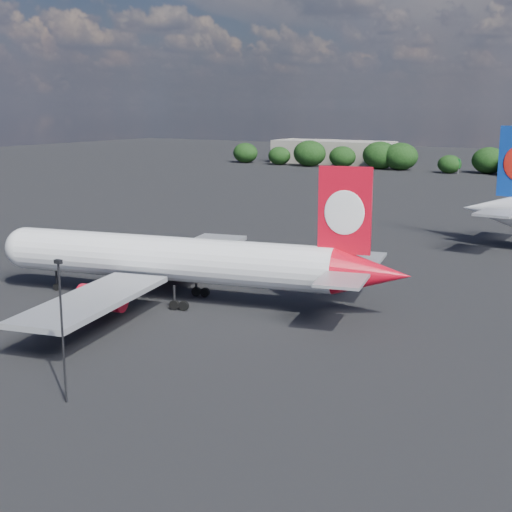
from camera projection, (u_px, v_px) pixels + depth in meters
The scene contains 5 objects.
ground at pixel (334, 240), 109.44m from camera, with size 500.00×500.00×0.00m, color black.
qantas_airliner at pixel (183, 261), 74.17m from camera, with size 44.89×42.96×14.77m.
apron_lamp_post at pixel (62, 323), 48.75m from camera, with size 0.55×0.30×10.24m.
terminal_building at pixel (333, 152), 251.74m from camera, with size 42.00×16.00×8.00m.
highway_sign at pixel (450, 163), 214.20m from camera, with size 6.00×0.30×4.50m.
Camera 1 is at (47.09, -37.43, 20.43)m, focal length 50.00 mm.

